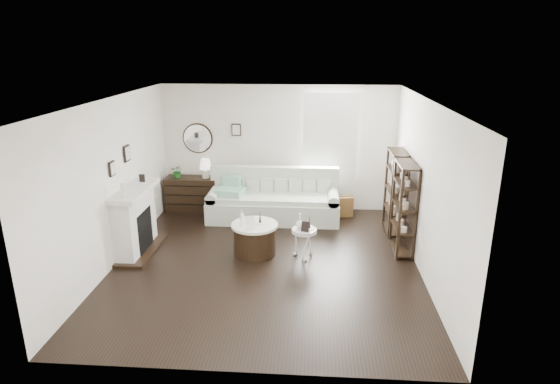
# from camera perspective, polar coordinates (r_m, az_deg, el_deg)

# --- Properties ---
(room) EXTENTS (5.50, 5.50, 5.50)m
(room) POSITION_cam_1_polar(r_m,az_deg,el_deg) (9.97, 4.01, 6.58)
(room) COLOR black
(room) RESTS_ON ground
(fireplace) EXTENTS (0.50, 1.40, 1.84)m
(fireplace) POSITION_cam_1_polar(r_m,az_deg,el_deg) (8.53, -17.20, -3.57)
(fireplace) COLOR silver
(fireplace) RESTS_ON ground
(shelf_unit_far) EXTENTS (0.30, 0.80, 1.60)m
(shelf_unit_far) POSITION_cam_1_polar(r_m,az_deg,el_deg) (9.20, 13.88, -0.00)
(shelf_unit_far) COLOR black
(shelf_unit_far) RESTS_ON ground
(shelf_unit_near) EXTENTS (0.30, 0.80, 1.60)m
(shelf_unit_near) POSITION_cam_1_polar(r_m,az_deg,el_deg) (8.36, 14.86, -1.89)
(shelf_unit_near) COLOR black
(shelf_unit_near) RESTS_ON ground
(sofa) EXTENTS (2.69, 0.93, 1.05)m
(sofa) POSITION_cam_1_polar(r_m,az_deg,el_deg) (9.74, -0.79, -1.29)
(sofa) COLOR beige
(sofa) RESTS_ON ground
(quilt) EXTENTS (0.63, 0.55, 0.14)m
(quilt) POSITION_cam_1_polar(r_m,az_deg,el_deg) (9.64, -6.09, 0.05)
(quilt) COLOR #238159
(quilt) RESTS_ON sofa
(suitcase) EXTENTS (0.67, 0.35, 0.43)m
(suitcase) POSITION_cam_1_polar(r_m,az_deg,el_deg) (9.97, 7.01, -1.77)
(suitcase) COLOR brown
(suitcase) RESTS_ON ground
(dresser) EXTENTS (1.12, 0.48, 0.74)m
(dresser) POSITION_cam_1_polar(r_m,az_deg,el_deg) (10.40, -10.66, -0.20)
(dresser) COLOR black
(dresser) RESTS_ON ground
(table_lamp) EXTENTS (0.32, 0.32, 0.42)m
(table_lamp) POSITION_cam_1_polar(r_m,az_deg,el_deg) (10.16, -9.06, 2.87)
(table_lamp) COLOR beige
(table_lamp) RESTS_ON dresser
(potted_plant) EXTENTS (0.27, 0.23, 0.29)m
(potted_plant) POSITION_cam_1_polar(r_m,az_deg,el_deg) (10.28, -12.39, 2.50)
(potted_plant) COLOR #1A5D1B
(potted_plant) RESTS_ON dresser
(drum_table) EXTENTS (0.80, 0.80, 0.56)m
(drum_table) POSITION_cam_1_polar(r_m,az_deg,el_deg) (8.15, -3.09, -5.71)
(drum_table) COLOR black
(drum_table) RESTS_ON ground
(pedestal_table) EXTENTS (0.43, 0.43, 0.52)m
(pedestal_table) POSITION_cam_1_polar(r_m,az_deg,el_deg) (7.96, 2.96, -4.82)
(pedestal_table) COLOR silver
(pedestal_table) RESTS_ON ground
(eiffel_drum) EXTENTS (0.14, 0.14, 0.19)m
(eiffel_drum) POSITION_cam_1_polar(r_m,az_deg,el_deg) (8.06, -2.45, -3.17)
(eiffel_drum) COLOR black
(eiffel_drum) RESTS_ON drum_table
(bottle_drum) EXTENTS (0.06, 0.06, 0.27)m
(bottle_drum) POSITION_cam_1_polar(r_m,az_deg,el_deg) (7.94, -4.66, -3.21)
(bottle_drum) COLOR silver
(bottle_drum) RESTS_ON drum_table
(card_frame_drum) EXTENTS (0.17, 0.10, 0.21)m
(card_frame_drum) POSITION_cam_1_polar(r_m,az_deg,el_deg) (7.83, -3.72, -3.73)
(card_frame_drum) COLOR white
(card_frame_drum) RESTS_ON drum_table
(eiffel_ped) EXTENTS (0.14, 0.14, 0.20)m
(eiffel_ped) POSITION_cam_1_polar(r_m,az_deg,el_deg) (7.93, 3.59, -3.80)
(eiffel_ped) COLOR black
(eiffel_ped) RESTS_ON pedestal_table
(flask_ped) EXTENTS (0.14, 0.14, 0.27)m
(flask_ped) POSITION_cam_1_polar(r_m,az_deg,el_deg) (7.92, 2.44, -3.57)
(flask_ped) COLOR silver
(flask_ped) RESTS_ON pedestal_table
(card_frame_ped) EXTENTS (0.14, 0.09, 0.18)m
(card_frame_ped) POSITION_cam_1_polar(r_m,az_deg,el_deg) (7.81, 3.09, -4.24)
(card_frame_ped) COLOR black
(card_frame_ped) RESTS_ON pedestal_table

